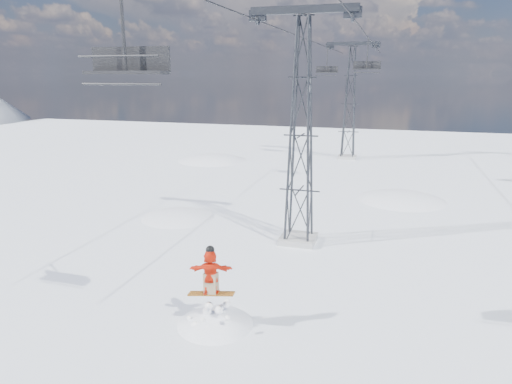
% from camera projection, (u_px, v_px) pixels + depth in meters
% --- Properties ---
extents(ground, '(120.00, 120.00, 0.00)m').
position_uv_depth(ground, '(232.00, 315.00, 16.36)').
color(ground, white).
rests_on(ground, ground).
extents(snow_terrain, '(39.00, 37.00, 22.00)m').
position_uv_depth(snow_terrain, '(263.00, 287.00, 39.79)').
color(snow_terrain, white).
rests_on(snow_terrain, ground).
extents(lift_tower_near, '(5.20, 1.80, 11.43)m').
position_uv_depth(lift_tower_near, '(301.00, 136.00, 22.19)').
color(lift_tower_near, '#999999').
rests_on(lift_tower_near, ground).
extents(lift_tower_far, '(5.20, 1.80, 11.43)m').
position_uv_depth(lift_tower_far, '(350.00, 104.00, 45.37)').
color(lift_tower_far, '#999999').
rests_on(lift_tower_far, ground).
extents(haul_cables, '(4.46, 51.00, 0.06)m').
position_uv_depth(haul_cables, '(335.00, 37.00, 31.50)').
color(haul_cables, black).
rests_on(haul_cables, ground).
extents(snowboarder_jump, '(4.40, 4.40, 6.95)m').
position_uv_depth(snowboarder_jump, '(216.00, 365.00, 16.21)').
color(snowboarder_jump, white).
rests_on(snowboarder_jump, ground).
extents(lift_chair_near, '(2.19, 0.63, 2.72)m').
position_uv_depth(lift_chair_near, '(127.00, 63.00, 11.34)').
color(lift_chair_near, black).
rests_on(lift_chair_near, ground).
extents(lift_chair_mid, '(1.92, 0.55, 2.38)m').
position_uv_depth(lift_chair_mid, '(367.00, 66.00, 32.17)').
color(lift_chair_mid, black).
rests_on(lift_chair_mid, ground).
extents(lift_chair_far, '(2.10, 0.60, 2.61)m').
position_uv_depth(lift_chair_far, '(327.00, 70.00, 43.75)').
color(lift_chair_far, black).
rests_on(lift_chair_far, ground).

